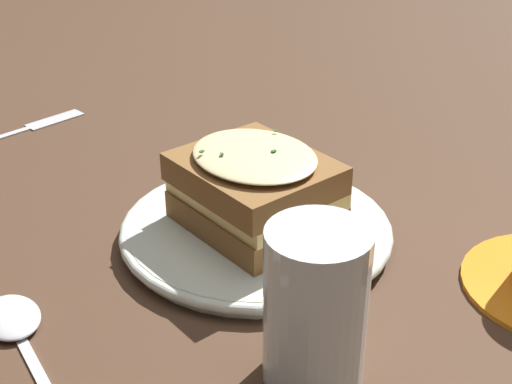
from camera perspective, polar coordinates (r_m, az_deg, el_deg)
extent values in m
plane|color=#473021|center=(0.63, 1.61, -4.92)|extent=(2.40, 2.40, 0.00)
cylinder|color=silver|center=(0.64, 0.00, -3.16)|extent=(0.23, 0.23, 0.02)
torus|color=silver|center=(0.64, 0.00, -2.91)|extent=(0.24, 0.24, 0.01)
cube|color=brown|center=(0.63, 0.00, -1.55)|extent=(0.16, 0.16, 0.03)
cube|color=#EAD17A|center=(0.62, 0.00, 0.04)|extent=(0.16, 0.15, 0.02)
cube|color=brown|center=(0.61, -0.13, 1.49)|extent=(0.16, 0.16, 0.03)
ellipsoid|color=beige|center=(0.60, -0.13, 2.98)|extent=(0.15, 0.14, 0.01)
cube|color=#2D6028|center=(0.60, 1.85, 3.33)|extent=(0.00, 0.01, 0.00)
cube|color=#2D6028|center=(0.60, -4.36, 3.26)|extent=(0.01, 0.00, 0.00)
cube|color=#2D6028|center=(0.59, -2.75, 3.06)|extent=(0.00, 0.00, 0.00)
cube|color=#2D6028|center=(0.63, 1.58, 4.94)|extent=(0.00, 0.00, 0.00)
cylinder|color=silver|center=(0.47, 4.77, -9.20)|extent=(0.07, 0.07, 0.12)
cube|color=silver|center=(0.93, -15.79, 5.63)|extent=(0.06, 0.07, 0.00)
cube|color=#333335|center=(0.94, -15.41, 5.98)|extent=(0.03, 0.04, 0.00)
cube|color=#333335|center=(0.93, -15.23, 5.89)|extent=(0.03, 0.04, 0.00)
cube|color=#333335|center=(0.93, -15.05, 5.80)|extent=(0.03, 0.04, 0.00)
ellipsoid|color=silver|center=(0.58, -19.04, -9.44)|extent=(0.07, 0.06, 0.01)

